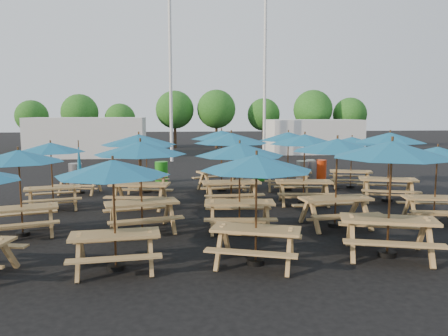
{
  "coord_description": "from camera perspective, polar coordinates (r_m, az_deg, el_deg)",
  "views": [
    {
      "loc": [
        -1.8,
        -14.38,
        3.12
      ],
      "look_at": [
        0.0,
        1.5,
        1.1
      ],
      "focal_mm": 35.0,
      "sensor_mm": 36.0,
      "label": 1
    }
  ],
  "objects": [
    {
      "name": "picnic_unit_10",
      "position": [
        14.56,
        0.95,
        3.47
      ],
      "size": [
        2.57,
        2.57,
        2.48
      ],
      "rotation": [
        0.0,
        0.0,
        0.04
      ],
      "color": "#AF884E",
      "rests_on": "ground"
    },
    {
      "name": "picnic_unit_14",
      "position": [
        15.06,
        10.49,
        3.29
      ],
      "size": [
        2.74,
        2.74,
        2.43
      ],
      "rotation": [
        0.0,
        0.0,
        -0.14
      ],
      "color": "#AF884E",
      "rests_on": "ground"
    },
    {
      "name": "tree_5",
      "position": [
        39.87,
        5.19,
        6.96
      ],
      "size": [
        2.94,
        2.94,
        4.45
      ],
      "color": "#382314",
      "rests_on": "ground"
    },
    {
      "name": "tree_0",
      "position": [
        41.49,
        -23.81,
        6.19
      ],
      "size": [
        2.8,
        2.8,
        4.24
      ],
      "color": "#382314",
      "rests_on": "ground"
    },
    {
      "name": "tree_6",
      "position": [
        39.17,
        11.53,
        7.5
      ],
      "size": [
        3.38,
        3.38,
        5.13
      ],
      "color": "#382314",
      "rests_on": "ground"
    },
    {
      "name": "waste_bin_0",
      "position": [
        20.22,
        -18.82,
        -0.73
      ],
      "size": [
        0.58,
        0.58,
        0.93
      ],
      "primitive_type": "cylinder",
      "color": "gray",
      "rests_on": "ground"
    },
    {
      "name": "picnic_unit_18",
      "position": [
        16.32,
        20.85,
        3.35
      ],
      "size": [
        3.07,
        3.07,
        2.47
      ],
      "rotation": [
        0.0,
        0.0,
        -0.3
      ],
      "color": "#AF884E",
      "rests_on": "ground"
    },
    {
      "name": "event_tent_0",
      "position": [
        33.02,
        -17.32,
        3.89
      ],
      "size": [
        8.0,
        4.0,
        2.8
      ],
      "primitive_type": "cube",
      "color": "silver",
      "rests_on": "ground"
    },
    {
      "name": "picnic_unit_12",
      "position": [
        9.95,
        21.06,
        1.62
      ],
      "size": [
        3.19,
        3.19,
        2.56
      ],
      "rotation": [
        0.0,
        0.0,
        -0.3
      ],
      "color": "#AF884E",
      "rests_on": "ground"
    },
    {
      "name": "waste_bin_5",
      "position": [
        21.03,
        12.44,
        -0.22
      ],
      "size": [
        0.58,
        0.58,
        0.93
      ],
      "primitive_type": "cylinder",
      "color": "red",
      "rests_on": "ground"
    },
    {
      "name": "mast_1",
      "position": [
        31.16,
        5.36,
        12.47
      ],
      "size": [
        0.2,
        0.2,
        12.0
      ],
      "primitive_type": "cylinder",
      "color": "silver",
      "rests_on": "ground"
    },
    {
      "name": "waste_bin_4",
      "position": [
        20.96,
        11.4,
        -0.22
      ],
      "size": [
        0.58,
        0.58,
        0.93
      ],
      "primitive_type": "cylinder",
      "color": "gray",
      "rests_on": "ground"
    },
    {
      "name": "picnic_unit_15",
      "position": [
        17.73,
        8.4,
        3.77
      ],
      "size": [
        2.8,
        2.8,
        2.38
      ],
      "rotation": [
        0.0,
        0.0,
        -0.2
      ],
      "color": "#AF884E",
      "rests_on": "ground"
    },
    {
      "name": "picnic_unit_9",
      "position": [
        11.42,
        2.06,
        1.88
      ],
      "size": [
        2.57,
        2.57,
        2.36
      ],
      "rotation": [
        0.0,
        0.0,
        -0.1
      ],
      "color": "#AF884E",
      "rests_on": "ground"
    },
    {
      "name": "event_tent_1",
      "position": [
        35.13,
        11.48,
        4.09
      ],
      "size": [
        7.0,
        4.0,
        2.6
      ],
      "primitive_type": "cube",
      "color": "silver",
      "rests_on": "ground"
    },
    {
      "name": "waste_bin_3",
      "position": [
        20.43,
        10.22,
        -0.38
      ],
      "size": [
        0.58,
        0.58,
        0.93
      ],
      "primitive_type": "cylinder",
      "color": "gray",
      "rests_on": "ground"
    },
    {
      "name": "tree_2",
      "position": [
        38.32,
        -13.42,
        6.26
      ],
      "size": [
        2.59,
        2.59,
        3.93
      ],
      "color": "#382314",
      "rests_on": "ground"
    },
    {
      "name": "ground",
      "position": [
        14.83,
        0.65,
        -4.95
      ],
      "size": [
        120.0,
        120.0,
        0.0
      ],
      "primitive_type": "plane",
      "color": "black",
      "rests_on": "ground"
    },
    {
      "name": "picnic_unit_19",
      "position": [
        18.88,
        16.36,
        3.16
      ],
      "size": [
        2.68,
        2.68,
        2.16
      ],
      "rotation": [
        0.0,
        0.0,
        -0.29
      ],
      "color": "#AF884E",
      "rests_on": "ground"
    },
    {
      "name": "picnic_unit_1",
      "position": [
        12.08,
        -25.25,
        0.94
      ],
      "size": [
        2.76,
        2.76,
        2.22
      ],
      "rotation": [
        0.0,
        0.0,
        0.29
      ],
      "color": "#AF884E",
      "rests_on": "ground"
    },
    {
      "name": "picnic_unit_7",
      "position": [
        17.35,
        -10.13,
        2.92
      ],
      "size": [
        2.23,
        2.23,
        2.12
      ],
      "rotation": [
        0.0,
        0.0,
        -0.06
      ],
      "color": "#AF884E",
      "rests_on": "ground"
    },
    {
      "name": "picnic_unit_2",
      "position": [
        15.05,
        -21.69,
        2.14
      ],
      "size": [
        2.66,
        2.66,
        2.2
      ],
      "rotation": [
        0.0,
        0.0,
        0.25
      ],
      "color": "#AF884E",
      "rests_on": "ground"
    },
    {
      "name": "picnic_unit_5",
      "position": [
        11.52,
        -10.85,
        2.03
      ],
      "size": [
        2.89,
        2.89,
        2.41
      ],
      "rotation": [
        0.0,
        0.0,
        0.23
      ],
      "color": "#AF884E",
      "rests_on": "ground"
    },
    {
      "name": "waste_bin_1",
      "position": [
        20.0,
        -8.18,
        -0.5
      ],
      "size": [
        0.58,
        0.58,
        0.93
      ],
      "primitive_type": "cylinder",
      "color": "#1F8718",
      "rests_on": "ground"
    },
    {
      "name": "waste_bin_2",
      "position": [
        20.29,
        4.6,
        -0.34
      ],
      "size": [
        0.58,
        0.58,
        0.93
      ],
      "primitive_type": "cylinder",
      "color": "#1F8718",
      "rests_on": "ground"
    },
    {
      "name": "picnic_unit_13",
      "position": [
        12.18,
        14.57,
        2.4
      ],
      "size": [
        2.66,
        2.66,
        2.46
      ],
      "rotation": [
        0.0,
        0.0,
        0.09
      ],
      "color": "#AF884E",
      "rests_on": "ground"
    },
    {
      "name": "picnic_unit_6",
      "position": [
        14.47,
        -11.06,
        3.21
      ],
      "size": [
        2.85,
        2.85,
        2.45
      ],
      "rotation": [
        0.0,
        0.0,
        -0.18
      ],
      "color": "#AF884E",
      "rests_on": "ground"
    },
    {
      "name": "picnic_unit_11",
      "position": [
        17.41,
        -0.33,
        3.99
      ],
      "size": [
        3.12,
        3.12,
        2.45
      ],
      "rotation": [
        0.0,
        0.0,
        0.34
      ],
      "color": "#AF884E",
      "rests_on": "ground"
    },
    {
      "name": "picnic_unit_17",
      "position": [
        13.74,
        26.1,
        1.46
      ],
      "size": [
        2.58,
        2.58,
        2.19
      ],
      "rotation": [
        0.0,
        0.0,
        -0.2
      ],
      "color": "#AF884E",
      "rests_on": "ground"
    },
    {
      "name": "mast_0",
      "position": [
        28.53,
        -7.01,
        12.94
      ],
      "size": [
        0.2,
        0.2,
        12.0
      ],
      "primitive_type": "cylinder",
      "color": "silver",
      "rests_on": "ground"
    },
    {
      "name": "tree_7",
      "position": [
        40.37,
        16.12,
        6.74
      ],
      "size": [
        2.95,
        2.95,
        4.48
      ],
      "color": "#382314",
      "rests_on": "ground"
    },
    {
      "name": "picnic_unit_4",
      "position": [
        8.78,
        -14.29,
        -0.62
      ],
      "size": [
        2.44,
        2.44,
        2.24
      ],
      "rotation": [
        0.0,
        0.0,
        0.1
      ],
      "color": "#AF884E",
      "rests_on": "ground"
    },
    {
      "name": "tree_3",
      "position": [
        39.1,
        -6.45,
        7.57
      ],
      "size": [
        3.36,
        3.36,
        5.09
      ],
      "color": "#382314",
      "rests_on": "ground"
    },
    {
      "name": "tree_4",
      "position": [
        38.82,
        -1.0,
        7.7
      ],
      "size": [
        3.41,
        3.41,
        5.17
      ],
      "color": "#382314",
      "rests_on": "ground"
    },
    {
      "name": "picnic_unit_3",
      "position": [
        17.83,
        -18.36,
        -0.47
      ],
      "size": [
        1.85,
        1.69,
        2.08
      ],
      "rotation": [
        0.0,
        0.0,
        -0.18
      ],
      "color": "#AF884E",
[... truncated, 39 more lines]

